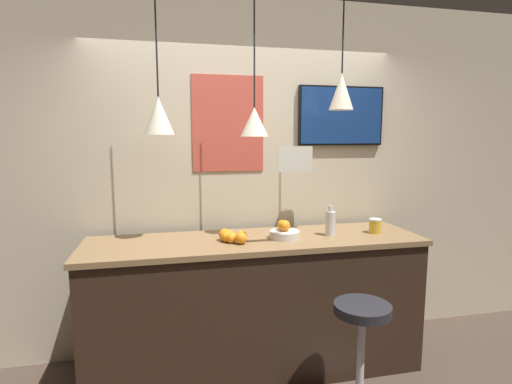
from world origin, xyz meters
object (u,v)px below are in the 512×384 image
Objects in this scene: bar_stool at (361,347)px; fruit_bowl at (284,231)px; spread_jar at (375,226)px; mounted_tv at (341,116)px; juice_bottle at (330,223)px.

bar_stool is 3.32× the size of fruit_bowl.
spread_jar is 0.15× the size of mounted_tv.
spread_jar is at bearing 0.00° from juice_bottle.
mounted_tv is at bearing 104.88° from spread_jar.
mounted_tv reaches higher than spread_jar.
mounted_tv is (0.63, 0.43, 0.87)m from fruit_bowl.
bar_stool is at bearing -123.93° from spread_jar.
spread_jar is at bearing -0.25° from fruit_bowl.
fruit_bowl is 0.74m from spread_jar.
juice_bottle reaches higher than fruit_bowl.
fruit_bowl is 2.00× the size of spread_jar.
spread_jar is at bearing 56.07° from bar_stool.
fruit_bowl reaches higher than spread_jar.
juice_bottle is 2.07× the size of spread_jar.
juice_bottle is at bearing 85.90° from bar_stool.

